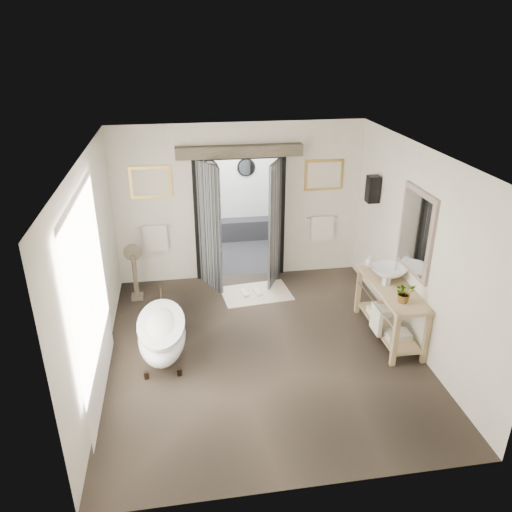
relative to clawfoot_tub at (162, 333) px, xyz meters
name	(u,v)px	position (x,y,z in m)	size (l,w,h in m)	color
ground_plane	(262,349)	(1.45, -0.11, -0.36)	(5.00, 5.00, 0.00)	#46392D
room_shell	(262,237)	(1.41, -0.24, 1.50)	(4.52, 5.02, 2.91)	beige
shower_room	(231,206)	(1.45, 3.89, 0.54)	(2.22, 2.01, 2.51)	#252528
back_wall_dressing	(241,200)	(1.45, 2.21, 1.20)	(3.82, 0.77, 2.52)	black
clawfoot_tub	(162,333)	(0.00, 0.00, 0.00)	(0.68, 1.52, 0.74)	#2D2217
vanity	(389,307)	(3.40, -0.05, 0.14)	(0.57, 1.60, 0.85)	tan
pedestal_mirror	(135,276)	(-0.47, 1.75, 0.08)	(0.31, 0.20, 1.04)	brown
rug	(256,293)	(1.62, 1.60, -0.35)	(1.20, 0.80, 0.01)	beige
slippers	(251,292)	(1.53, 1.58, -0.32)	(0.39, 0.27, 0.05)	silver
basin	(388,273)	(3.45, 0.23, 0.58)	(0.55, 0.55, 0.19)	white
plant	(405,293)	(3.38, -0.50, 0.64)	(0.27, 0.24, 0.30)	gray
soap_bottle_a	(386,279)	(3.34, 0.02, 0.58)	(0.09, 0.09, 0.19)	gray
soap_bottle_b	(369,261)	(3.32, 0.68, 0.58)	(0.14, 0.14, 0.18)	gray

